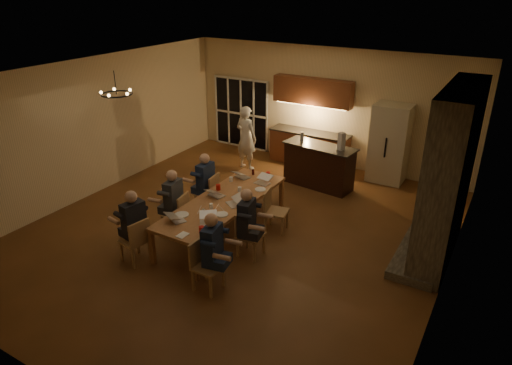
% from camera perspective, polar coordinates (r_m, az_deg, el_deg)
% --- Properties ---
extents(floor, '(9.00, 9.00, 0.00)m').
position_cam_1_polar(floor, '(9.54, -2.32, -6.04)').
color(floor, brown).
rests_on(floor, ground).
extents(back_wall, '(8.00, 0.04, 3.20)m').
position_cam_1_polar(back_wall, '(12.69, 8.76, 9.30)').
color(back_wall, beige).
rests_on(back_wall, ground).
extents(left_wall, '(0.04, 9.00, 3.20)m').
position_cam_1_polar(left_wall, '(11.43, -19.81, 6.48)').
color(left_wall, beige).
rests_on(left_wall, ground).
extents(right_wall, '(0.04, 9.00, 3.20)m').
position_cam_1_polar(right_wall, '(7.63, 23.85, -2.84)').
color(right_wall, beige).
rests_on(right_wall, ground).
extents(ceiling, '(8.00, 9.00, 0.04)m').
position_cam_1_polar(ceiling, '(8.40, -2.70, 13.32)').
color(ceiling, white).
rests_on(ceiling, back_wall).
extents(french_doors, '(1.86, 0.08, 2.10)m').
position_cam_1_polar(french_doors, '(13.98, -1.84, 8.60)').
color(french_doors, black).
rests_on(french_doors, ground).
extents(fireplace, '(0.58, 2.50, 3.20)m').
position_cam_1_polar(fireplace, '(8.75, 22.95, 0.73)').
color(fireplace, '#706858').
rests_on(fireplace, ground).
extents(kitchenette, '(2.24, 0.68, 2.40)m').
position_cam_1_polar(kitchenette, '(12.63, 6.82, 7.44)').
color(kitchenette, brown).
rests_on(kitchenette, ground).
extents(refrigerator, '(0.90, 0.68, 2.00)m').
position_cam_1_polar(refrigerator, '(11.98, 16.33, 4.68)').
color(refrigerator, beige).
rests_on(refrigerator, ground).
extents(dining_table, '(1.10, 3.29, 0.75)m').
position_cam_1_polar(dining_table, '(9.30, -4.04, -4.28)').
color(dining_table, '#B17147').
rests_on(dining_table, ground).
extents(bar_island, '(1.87, 0.90, 1.08)m').
position_cam_1_polar(bar_island, '(11.43, 7.86, 2.07)').
color(bar_island, black).
rests_on(bar_island, ground).
extents(chair_left_near, '(0.51, 0.51, 0.89)m').
position_cam_1_polar(chair_left_near, '(8.65, -14.98, -6.96)').
color(chair_left_near, tan).
rests_on(chair_left_near, ground).
extents(chair_left_mid, '(0.51, 0.51, 0.89)m').
position_cam_1_polar(chair_left_mid, '(9.40, -10.01, -3.83)').
color(chair_left_mid, tan).
rests_on(chair_left_mid, ground).
extents(chair_left_far, '(0.49, 0.49, 0.89)m').
position_cam_1_polar(chair_left_far, '(10.19, -6.18, -1.27)').
color(chair_left_far, tan).
rests_on(chair_left_far, ground).
extents(chair_right_near, '(0.44, 0.44, 0.89)m').
position_cam_1_polar(chair_right_near, '(7.70, -6.05, -10.38)').
color(chair_right_near, tan).
rests_on(chair_right_near, ground).
extents(chair_right_mid, '(0.45, 0.45, 0.89)m').
position_cam_1_polar(chair_right_mid, '(8.53, -0.65, -6.53)').
color(chair_right_mid, tan).
rests_on(chair_right_mid, ground).
extents(chair_right_far, '(0.51, 0.51, 0.89)m').
position_cam_1_polar(chair_right_far, '(9.35, 2.58, -3.60)').
color(chair_right_far, tan).
rests_on(chair_right_far, ground).
extents(person_left_near, '(0.71, 0.71, 1.38)m').
position_cam_1_polar(person_left_near, '(8.62, -14.95, -5.20)').
color(person_left_near, black).
rests_on(person_left_near, ground).
extents(person_right_near, '(0.69, 0.69, 1.38)m').
position_cam_1_polar(person_right_near, '(7.63, -5.46, -8.50)').
color(person_right_near, '#1C2847').
rests_on(person_right_near, ground).
extents(person_left_mid, '(0.68, 0.68, 1.38)m').
position_cam_1_polar(person_left_mid, '(9.32, -10.24, -2.41)').
color(person_left_mid, '#35383E').
rests_on(person_left_mid, ground).
extents(person_right_mid, '(0.70, 0.70, 1.38)m').
position_cam_1_polar(person_right_mid, '(8.39, -1.15, -5.14)').
color(person_right_mid, black).
rests_on(person_right_mid, ground).
extents(person_left_far, '(0.60, 0.60, 1.38)m').
position_cam_1_polar(person_left_far, '(10.06, -6.30, -0.09)').
color(person_left_far, '#1C2847').
rests_on(person_left_far, ground).
extents(standing_person, '(0.69, 0.50, 1.75)m').
position_cam_1_polar(standing_person, '(12.33, -1.23, 5.60)').
color(standing_person, white).
rests_on(standing_person, ground).
extents(chandelier, '(0.60, 0.60, 0.03)m').
position_cam_1_polar(chandelier, '(9.38, -17.03, 10.52)').
color(chandelier, black).
rests_on(chandelier, ceiling).
extents(laptop_a, '(0.41, 0.39, 0.23)m').
position_cam_1_polar(laptop_a, '(8.45, -9.81, -3.98)').
color(laptop_a, silver).
rests_on(laptop_a, dining_table).
extents(laptop_b, '(0.42, 0.42, 0.23)m').
position_cam_1_polar(laptop_b, '(8.27, -5.97, -4.39)').
color(laptop_b, silver).
rests_on(laptop_b, dining_table).
extents(laptop_c, '(0.37, 0.34, 0.23)m').
position_cam_1_polar(laptop_c, '(9.28, -4.96, -1.02)').
color(laptop_c, silver).
rests_on(laptop_c, dining_table).
extents(laptop_d, '(0.42, 0.41, 0.23)m').
position_cam_1_polar(laptop_d, '(8.89, -2.82, -2.12)').
color(laptop_d, silver).
rests_on(laptop_d, dining_table).
extents(laptop_e, '(0.38, 0.35, 0.23)m').
position_cam_1_polar(laptop_e, '(10.11, -1.69, 1.25)').
color(laptop_e, silver).
rests_on(laptop_e, dining_table).
extents(laptop_f, '(0.35, 0.32, 0.23)m').
position_cam_1_polar(laptop_f, '(9.79, 0.78, 0.48)').
color(laptop_f, silver).
rests_on(laptop_f, dining_table).
extents(mug_front, '(0.08, 0.08, 0.10)m').
position_cam_1_polar(mug_front, '(8.81, -5.63, -2.94)').
color(mug_front, white).
rests_on(mug_front, dining_table).
extents(mug_mid, '(0.08, 0.08, 0.10)m').
position_cam_1_polar(mug_mid, '(9.46, -2.06, -0.85)').
color(mug_mid, white).
rests_on(mug_mid, dining_table).
extents(mug_back, '(0.08, 0.08, 0.10)m').
position_cam_1_polar(mug_back, '(9.94, -3.14, 0.41)').
color(mug_back, white).
rests_on(mug_back, dining_table).
extents(redcup_near, '(0.09, 0.09, 0.12)m').
position_cam_1_polar(redcup_near, '(8.01, -6.82, -5.87)').
color(redcup_near, '#BC110C').
rests_on(redcup_near, dining_table).
extents(redcup_mid, '(0.09, 0.09, 0.12)m').
position_cam_1_polar(redcup_mid, '(9.55, -4.75, -0.60)').
color(redcup_mid, '#BC110C').
rests_on(redcup_mid, dining_table).
extents(redcup_far, '(0.09, 0.09, 0.12)m').
position_cam_1_polar(redcup_far, '(10.14, 1.52, 1.01)').
color(redcup_far, '#BC110C').
rests_on(redcup_far, dining_table).
extents(can_silver, '(0.06, 0.06, 0.12)m').
position_cam_1_polar(can_silver, '(8.58, -6.58, -3.70)').
color(can_silver, '#B2B2B7').
rests_on(can_silver, dining_table).
extents(can_cola, '(0.06, 0.06, 0.12)m').
position_cam_1_polar(can_cola, '(10.27, -0.37, 1.32)').
color(can_cola, '#3F0F0C').
rests_on(can_cola, dining_table).
extents(plate_near, '(0.23, 0.23, 0.02)m').
position_cam_1_polar(plate_near, '(8.58, -4.27, -3.99)').
color(plate_near, white).
rests_on(plate_near, dining_table).
extents(plate_left, '(0.27, 0.27, 0.02)m').
position_cam_1_polar(plate_left, '(8.65, -9.28, -4.00)').
color(plate_left, white).
rests_on(plate_left, dining_table).
extents(plate_far, '(0.23, 0.23, 0.02)m').
position_cam_1_polar(plate_far, '(9.54, 0.54, -0.86)').
color(plate_far, white).
rests_on(plate_far, dining_table).
extents(notepad, '(0.16, 0.22, 0.01)m').
position_cam_1_polar(notepad, '(8.00, -9.18, -6.50)').
color(notepad, white).
rests_on(notepad, dining_table).
extents(bar_bottle, '(0.09, 0.09, 0.24)m').
position_cam_1_polar(bar_bottle, '(11.45, 5.77, 5.73)').
color(bar_bottle, '#99999E').
rests_on(bar_bottle, bar_island).
extents(bar_blender, '(0.18, 0.18, 0.43)m').
position_cam_1_polar(bar_blender, '(10.95, 10.63, 5.08)').
color(bar_blender, silver).
rests_on(bar_blender, bar_island).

